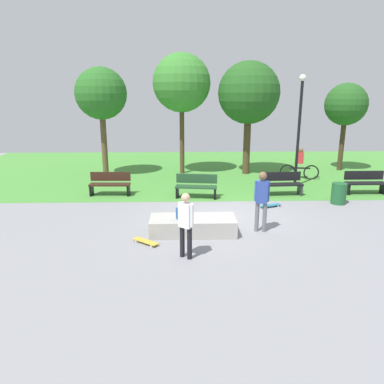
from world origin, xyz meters
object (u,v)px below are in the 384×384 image
(skater_performing_trick, at_px, (186,221))
(park_bench_near_path, at_px, (110,183))
(skateboard_by_ledge, at_px, (146,241))
(cyclist_on_bicycle, at_px, (300,166))
(concrete_ledge, at_px, (193,226))
(backpack_on_ledge, at_px, (181,214))
(skateboard_spare, at_px, (270,205))
(tree_leaning_ash, at_px, (346,105))
(tree_slender_maple, at_px, (249,93))
(tree_broad_elm, at_px, (101,94))
(trash_bin, at_px, (339,193))
(park_bench_far_left, at_px, (365,182))
(tree_tall_oak, at_px, (182,83))
(park_bench_near_lamppost, at_px, (196,186))
(skater_watching, at_px, (262,197))
(lamp_post, at_px, (299,121))
(park_bench_center_lawn, at_px, (282,183))

(skater_performing_trick, relative_size, park_bench_near_path, 1.02)
(skateboard_by_ledge, xyz_separation_m, cyclist_on_bicycle, (6.58, 7.61, 0.57))
(concrete_ledge, relative_size, skater_performing_trick, 1.49)
(backpack_on_ledge, relative_size, skateboard_by_ledge, 0.43)
(skateboard_spare, distance_m, tree_leaning_ash, 9.00)
(park_bench_near_path, relative_size, tree_slender_maple, 0.29)
(tree_broad_elm, relative_size, trash_bin, 6.69)
(park_bench_near_path, relative_size, park_bench_far_left, 1.01)
(trash_bin, bearing_deg, tree_tall_oak, 135.80)
(skateboard_spare, height_order, tree_broad_elm, tree_broad_elm)
(park_bench_far_left, bearing_deg, tree_leaning_ash, 77.94)
(backpack_on_ledge, height_order, cyclist_on_bicycle, cyclist_on_bicycle)
(tree_tall_oak, xyz_separation_m, tree_leaning_ash, (8.40, 0.56, -1.04))
(park_bench_near_lamppost, bearing_deg, skater_watching, -64.69)
(skater_watching, relative_size, lamp_post, 0.38)
(park_bench_near_path, height_order, trash_bin, park_bench_near_path)
(skater_watching, xyz_separation_m, skateboard_spare, (0.86, 2.35, -0.99))
(skater_performing_trick, relative_size, skateboard_by_ledge, 2.20)
(park_bench_far_left, xyz_separation_m, park_bench_near_lamppost, (-6.84, -0.41, 0.00))
(tree_broad_elm, height_order, trash_bin, tree_broad_elm)
(skater_performing_trick, bearing_deg, skateboard_by_ledge, 140.17)
(tree_slender_maple, bearing_deg, tree_broad_elm, -177.97)
(trash_bin, bearing_deg, lamp_post, 106.30)
(concrete_ledge, bearing_deg, skater_watching, 3.37)
(tree_leaning_ash, bearing_deg, concrete_ledge, -132.13)
(concrete_ledge, height_order, park_bench_far_left, park_bench_far_left)
(trash_bin, bearing_deg, cyclist_on_bicycle, 92.48)
(tree_tall_oak, height_order, lamp_post, tree_tall_oak)
(park_bench_near_lamppost, bearing_deg, tree_broad_elm, 136.08)
(concrete_ledge, distance_m, skater_performing_trick, 1.78)
(tree_slender_maple, bearing_deg, park_bench_far_left, -44.19)
(park_bench_near_lamppost, height_order, tree_slender_maple, tree_slender_maple)
(tree_slender_maple, height_order, lamp_post, tree_slender_maple)
(skater_performing_trick, relative_size, cyclist_on_bicycle, 0.91)
(backpack_on_ledge, height_order, tree_slender_maple, tree_slender_maple)
(concrete_ledge, distance_m, cyclist_on_bicycle, 8.70)
(concrete_ledge, xyz_separation_m, lamp_post, (4.67, 5.53, 2.58))
(skater_performing_trick, distance_m, cyclist_on_bicycle, 10.14)
(park_bench_center_lawn, bearing_deg, backpack_on_ledge, -133.62)
(tree_slender_maple, relative_size, lamp_post, 1.17)
(backpack_on_ledge, height_order, lamp_post, lamp_post)
(park_bench_center_lawn, bearing_deg, park_bench_near_lamppost, -174.98)
(skater_performing_trick, xyz_separation_m, skateboard_spare, (3.07, 4.08, -0.90))
(backpack_on_ledge, xyz_separation_m, tree_leaning_ash, (8.46, 9.11, 2.74))
(skateboard_by_ledge, distance_m, trash_bin, 7.64)
(park_bench_center_lawn, xyz_separation_m, tree_tall_oak, (-3.97, 4.33, 3.94))
(park_bench_near_path, height_order, park_bench_center_lawn, same)
(concrete_ledge, distance_m, park_bench_near_path, 5.33)
(skateboard_by_ledge, xyz_separation_m, park_bench_far_left, (8.39, 4.91, 0.42))
(tree_leaning_ash, bearing_deg, park_bench_near_lamppost, -146.60)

